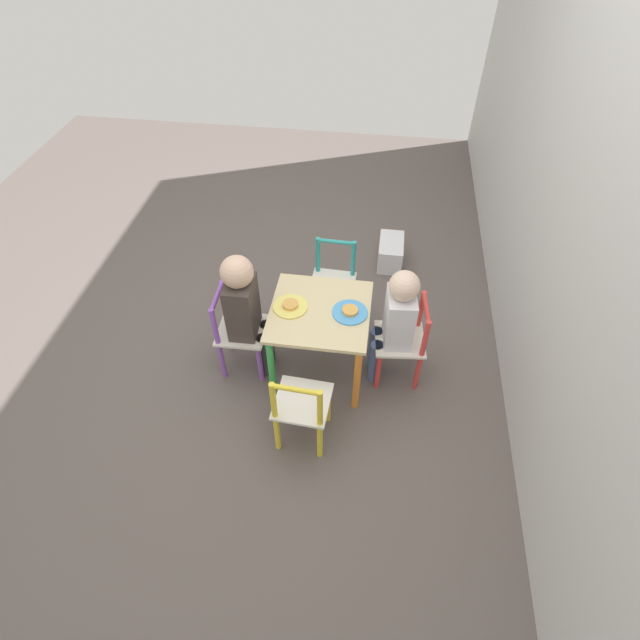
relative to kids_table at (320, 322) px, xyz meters
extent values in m
plane|color=#5B514C|center=(0.00, 0.00, -0.39)|extent=(6.00, 6.00, 0.00)
cube|color=beige|center=(0.00, 1.05, 0.91)|extent=(6.00, 0.06, 2.60)
cube|color=beige|center=(0.00, 0.00, 0.08)|extent=(0.51, 0.51, 0.02)
cylinder|color=#387AD1|center=(-0.22, -0.22, -0.16)|extent=(0.04, 0.04, 0.46)
cylinder|color=green|center=(0.22, -0.22, -0.16)|extent=(0.04, 0.04, 0.46)
cylinder|color=#E5599E|center=(-0.22, 0.22, -0.16)|extent=(0.04, 0.04, 0.46)
cylinder|color=orange|center=(0.22, 0.22, -0.16)|extent=(0.04, 0.04, 0.46)
cube|color=silver|center=(0.01, -0.42, -0.12)|extent=(0.27, 0.27, 0.02)
cylinder|color=#8E51BC|center=(0.11, -0.32, -0.26)|extent=(0.03, 0.03, 0.27)
cylinder|color=#8E51BC|center=(-0.10, -0.32, -0.26)|extent=(0.03, 0.03, 0.27)
cylinder|color=#8E51BC|center=(0.12, -0.53, -0.26)|extent=(0.03, 0.03, 0.27)
cylinder|color=#8E51BC|center=(-0.09, -0.53, -0.26)|extent=(0.03, 0.03, 0.27)
cylinder|color=#8E51BC|center=(0.12, -0.53, 0.00)|extent=(0.03, 0.03, 0.26)
cylinder|color=#8E51BC|center=(-0.09, -0.53, 0.00)|extent=(0.03, 0.03, 0.26)
cylinder|color=#8E51BC|center=(0.01, -0.53, 0.12)|extent=(0.21, 0.03, 0.02)
cube|color=silver|center=(-0.04, 0.42, -0.12)|extent=(0.28, 0.28, 0.02)
cylinder|color=#DB3D38|center=(-0.14, 0.31, -0.26)|extent=(0.03, 0.03, 0.27)
cylinder|color=#DB3D38|center=(0.07, 0.33, -0.26)|extent=(0.03, 0.03, 0.27)
cylinder|color=#DB3D38|center=(-0.16, 0.52, -0.26)|extent=(0.03, 0.03, 0.27)
cylinder|color=#DB3D38|center=(0.05, 0.54, -0.26)|extent=(0.03, 0.03, 0.27)
cylinder|color=#DB3D38|center=(-0.16, 0.52, 0.00)|extent=(0.03, 0.03, 0.26)
cylinder|color=#DB3D38|center=(0.05, 0.54, 0.00)|extent=(0.03, 0.03, 0.26)
cylinder|color=#DB3D38|center=(-0.05, 0.53, 0.12)|extent=(0.21, 0.04, 0.02)
cube|color=silver|center=(-0.42, 0.01, -0.12)|extent=(0.27, 0.27, 0.02)
cylinder|color=teal|center=(-0.32, -0.09, -0.26)|extent=(0.03, 0.03, 0.27)
cylinder|color=teal|center=(-0.31, 0.12, -0.26)|extent=(0.03, 0.03, 0.27)
cylinder|color=teal|center=(-0.53, -0.09, -0.26)|extent=(0.03, 0.03, 0.27)
cylinder|color=teal|center=(-0.53, 0.12, -0.26)|extent=(0.03, 0.03, 0.27)
cylinder|color=teal|center=(-0.53, -0.09, 0.00)|extent=(0.03, 0.03, 0.26)
cylinder|color=teal|center=(-0.53, 0.12, 0.00)|extent=(0.03, 0.03, 0.26)
cylinder|color=teal|center=(-0.53, 0.02, 0.12)|extent=(0.03, 0.21, 0.02)
cube|color=silver|center=(0.42, -0.03, -0.12)|extent=(0.27, 0.27, 0.02)
cylinder|color=yellow|center=(0.32, 0.09, -0.26)|extent=(0.03, 0.03, 0.27)
cylinder|color=yellow|center=(0.31, -0.12, -0.26)|extent=(0.03, 0.03, 0.27)
cylinder|color=yellow|center=(0.54, 0.07, -0.26)|extent=(0.03, 0.03, 0.27)
cylinder|color=yellow|center=(0.52, -0.14, -0.26)|extent=(0.03, 0.03, 0.27)
cylinder|color=yellow|center=(0.54, 0.07, 0.00)|extent=(0.03, 0.03, 0.26)
cylinder|color=yellow|center=(0.52, -0.14, 0.00)|extent=(0.03, 0.03, 0.26)
cylinder|color=yellow|center=(0.53, -0.03, 0.12)|extent=(0.04, 0.21, 0.02)
cylinder|color=#38383D|center=(0.06, -0.30, -0.25)|extent=(0.07, 0.07, 0.29)
cylinder|color=#38383D|center=(-0.04, -0.30, -0.25)|extent=(0.07, 0.07, 0.29)
cube|color=#423833|center=(0.01, -0.40, 0.06)|extent=(0.20, 0.14, 0.34)
sphere|color=#DBB293|center=(0.01, -0.40, 0.30)|extent=(0.16, 0.16, 0.16)
cylinder|color=#4C608E|center=(-0.08, 0.30, -0.25)|extent=(0.07, 0.07, 0.29)
cylinder|color=#4C608E|center=(0.02, 0.31, -0.25)|extent=(0.07, 0.07, 0.29)
cube|color=silver|center=(-0.04, 0.40, 0.05)|extent=(0.21, 0.16, 0.31)
sphere|color=beige|center=(-0.04, 0.40, 0.26)|extent=(0.15, 0.15, 0.15)
cylinder|color=#EADB66|center=(0.00, -0.15, 0.09)|extent=(0.18, 0.18, 0.01)
cylinder|color=gold|center=(0.00, -0.15, 0.10)|extent=(0.08, 0.08, 0.02)
cylinder|color=#4C9EE0|center=(0.00, 0.15, 0.09)|extent=(0.18, 0.18, 0.01)
cylinder|color=gold|center=(0.00, 0.15, 0.10)|extent=(0.08, 0.08, 0.02)
cube|color=silver|center=(-1.03, 0.35, -0.30)|extent=(0.29, 0.16, 0.18)
camera|label=1|loc=(1.77, 0.25, 1.86)|focal=28.00mm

